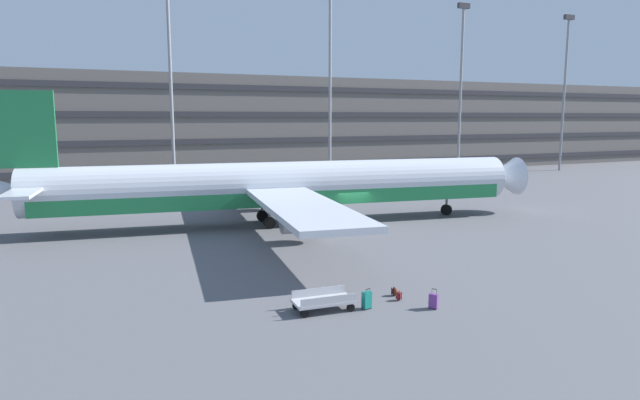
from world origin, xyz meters
name	(u,v)px	position (x,y,z in m)	size (l,w,h in m)	color
ground_plane	(356,225)	(0.00, 0.00, 0.00)	(600.00, 600.00, 0.00)	#5B5B60
terminal_structure	(215,126)	(0.00, 44.42, 6.86)	(173.49, 21.48, 13.72)	#605B56
airliner	(279,187)	(-5.21, 2.79, 2.96)	(42.61, 34.80, 10.01)	silver
light_mast_center_left	(170,73)	(-9.22, 26.06, 12.95)	(1.80, 0.50, 22.50)	gray
light_mast_center_right	(330,61)	(10.08, 26.06, 15.07)	(1.80, 0.50, 26.63)	gray
light_mast_right	(461,79)	(30.09, 26.06, 13.46)	(1.80, 0.50, 23.50)	gray
light_mast_far_right	(565,83)	(49.69, 26.06, 13.40)	(1.80, 0.50, 23.38)	gray
suitcase_laid_flat	(367,300)	(-8.32, -16.76, 0.41)	(0.46, 0.34, 0.93)	#147266
suitcase_silver	(433,301)	(-5.66, -17.92, 0.36)	(0.38, 0.43, 0.88)	#72388C
backpack_navy	(395,292)	(-6.24, -15.72, 0.20)	(0.34, 0.35, 0.46)	#592619
backpack_large	(399,296)	(-6.44, -16.35, 0.20)	(0.38, 0.35, 0.47)	maroon
baggage_cart	(323,301)	(-10.11, -16.16, 0.43)	(3.34, 1.47, 0.82)	#B7B7BC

